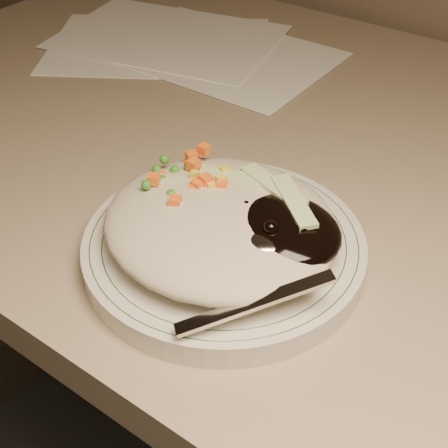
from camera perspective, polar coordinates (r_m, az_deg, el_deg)
The scene contains 5 objects.
desk at distance 0.77m, azimuth 13.53°, elevation -8.28°, with size 1.40×0.70×0.74m.
plate at distance 0.52m, azimuth 0.00°, elevation -2.24°, with size 0.23×0.23×0.02m, color silver.
plate_rim at distance 0.51m, azimuth 0.00°, elevation -1.40°, with size 0.22×0.22×0.00m.
meal at distance 0.49m, azimuth 0.35°, elevation 0.28°, with size 0.21×0.19×0.05m.
papers at distance 0.90m, azimuth -3.92°, elevation 16.05°, with size 0.42×0.34×0.00m.
Camera 1 is at (0.15, 0.87, 1.09)m, focal length 50.00 mm.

